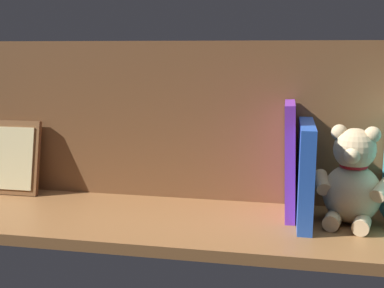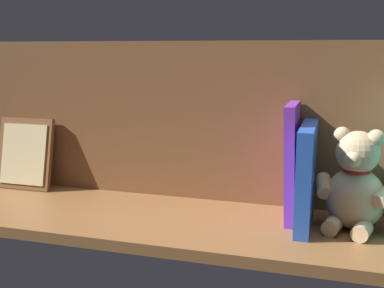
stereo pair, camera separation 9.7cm
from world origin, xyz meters
TOP-DOWN VIEW (x-y plane):
  - ground_plane at (0.00, 0.00)cm, footprint 115.79×31.44cm
  - shelf_back_panel at (0.00, -13.47)cm, footprint 115.79×1.50cm
  - teddy_bear at (-31.13, -2.99)cm, footprint 15.25×14.21cm
  - book_3 at (-22.14, -2.83)cm, footprint 2.86×18.98cm
  - book_4 at (-19.13, -5.72)cm, footprint 2.80×13.19cm
  - picture_frame_leaning at (45.49, -9.38)cm, footprint 14.37×5.19cm

SIDE VIEW (x-z plane):
  - ground_plane at x=0.00cm, z-range -2.20..0.00cm
  - picture_frame_leaning at x=45.49cm, z-range -0.14..17.15cm
  - teddy_bear at x=-31.13cm, z-range -1.16..18.21cm
  - book_3 at x=-22.14cm, z-range -0.01..19.59cm
  - book_4 at x=-19.13cm, z-range -0.03..23.26cm
  - shelf_back_panel at x=0.00cm, z-range 0.00..35.41cm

